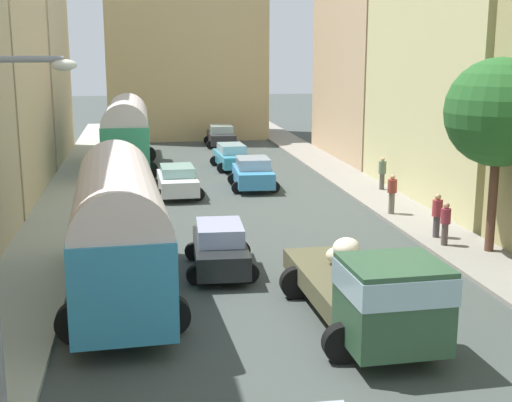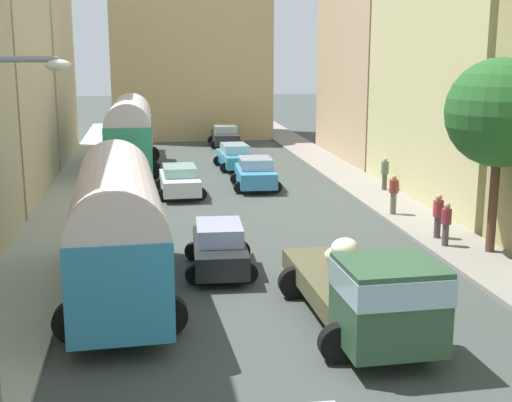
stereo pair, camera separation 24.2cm
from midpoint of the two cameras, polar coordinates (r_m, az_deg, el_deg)
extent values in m
plane|color=#3F4643|center=(31.82, -2.70, -0.16)|extent=(154.00, 154.00, 0.00)
cube|color=#A7AC9B|center=(31.79, -15.78, -0.51)|extent=(2.50, 70.00, 0.14)
cube|color=gray|center=(33.43, 9.74, 0.41)|extent=(2.50, 70.00, 0.14)
cube|color=#C7B891|center=(46.50, -18.91, 10.70)|extent=(4.92, 11.13, 12.13)
cube|color=#CDC68B|center=(33.53, 16.50, 11.50)|extent=(4.75, 13.22, 13.35)
cube|color=tan|center=(45.45, 9.79, 10.65)|extent=(5.51, 11.62, 11.33)
cube|color=tan|center=(56.25, -5.95, 12.42)|extent=(12.20, 6.88, 14.00)
cube|color=tan|center=(54.52, -10.57, 15.95)|extent=(2.26, 2.26, 20.95)
cube|color=tan|center=(55.10, -1.30, 16.11)|extent=(2.26, 2.26, 20.95)
cube|color=teal|center=(19.69, -11.53, -3.36)|extent=(2.78, 9.15, 2.31)
cylinder|color=silver|center=(19.41, -11.67, -0.08)|extent=(2.73, 8.97, 2.34)
cube|color=#99B7C6|center=(19.56, -11.59, -1.92)|extent=(2.80, 8.43, 0.74)
cylinder|color=black|center=(22.73, -14.37, -4.39)|extent=(1.00, 0.35, 1.00)
cylinder|color=black|center=(22.73, -8.64, -4.13)|extent=(1.00, 0.35, 1.00)
cylinder|color=black|center=(17.42, -15.00, -9.65)|extent=(1.00, 0.35, 1.00)
cylinder|color=black|center=(17.43, -7.45, -9.30)|extent=(1.00, 0.35, 1.00)
cube|color=#349A6D|center=(40.61, -10.74, 4.87)|extent=(2.54, 9.38, 2.49)
cylinder|color=silver|center=(40.47, -10.81, 6.62)|extent=(2.49, 9.19, 2.43)
cube|color=#99B7C6|center=(40.54, -10.77, 5.64)|extent=(2.58, 8.63, 0.80)
cylinder|color=black|center=(43.70, -12.14, 3.68)|extent=(1.00, 0.35, 1.00)
cylinder|color=black|center=(43.64, -9.04, 3.80)|extent=(1.00, 0.35, 1.00)
cylinder|color=black|center=(37.97, -12.54, 2.38)|extent=(1.00, 0.35, 1.00)
cylinder|color=black|center=(37.91, -8.98, 2.51)|extent=(1.00, 0.35, 1.00)
cube|color=#2C4E34|center=(15.78, 10.72, -8.26)|extent=(2.19, 2.09, 1.91)
cube|color=#99B7C6|center=(15.61, 10.79, -6.43)|extent=(2.24, 2.17, 0.61)
cube|color=brown|center=(19.10, 6.75, -6.60)|extent=(2.27, 5.01, 0.55)
ellipsoid|color=beige|center=(17.71, 8.51, -6.35)|extent=(0.92, 0.93, 0.52)
ellipsoid|color=beige|center=(19.57, 6.67, -4.48)|extent=(1.04, 0.92, 0.52)
ellipsoid|color=silver|center=(18.55, 8.88, -5.45)|extent=(1.00, 1.02, 0.55)
ellipsoid|color=beige|center=(17.51, 7.61, -5.28)|extent=(0.79, 0.93, 0.52)
ellipsoid|color=beige|center=(19.09, 7.07, -3.80)|extent=(1.11, 1.18, 0.51)
ellipsoid|color=beige|center=(17.34, 8.63, -5.52)|extent=(1.15, 1.09, 0.52)
cylinder|color=black|center=(16.72, 13.79, -10.73)|extent=(0.90, 0.32, 0.90)
cylinder|color=black|center=(15.98, 6.66, -11.55)|extent=(0.90, 0.32, 0.90)
cylinder|color=black|center=(20.33, 8.84, -6.29)|extent=(0.90, 0.32, 0.90)
cylinder|color=black|center=(19.73, 2.94, -6.74)|extent=(0.90, 0.32, 0.90)
cube|color=#3C8ECC|center=(34.90, -0.45, 2.07)|extent=(1.96, 3.85, 0.77)
cube|color=#9FB1C7|center=(34.79, -0.46, 3.14)|extent=(1.66, 2.03, 0.55)
cylinder|color=black|center=(33.94, 1.27, 1.16)|extent=(0.60, 0.21, 0.60)
cylinder|color=black|center=(33.74, -1.74, 1.09)|extent=(0.60, 0.21, 0.60)
cylinder|color=black|center=(36.22, 0.74, 1.88)|extent=(0.60, 0.21, 0.60)
cylinder|color=black|center=(36.03, -2.08, 1.81)|extent=(0.60, 0.21, 0.60)
cube|color=#3898BD|center=(40.80, -2.19, 3.51)|extent=(1.81, 4.20, 0.68)
cube|color=#98C1D2|center=(40.71, -2.20, 4.34)|extent=(1.51, 2.21, 0.52)
cylinder|color=black|center=(39.76, -0.73, 2.83)|extent=(0.60, 0.21, 0.60)
cylinder|color=black|center=(39.47, -2.99, 2.74)|extent=(0.60, 0.21, 0.60)
cylinder|color=black|center=(42.23, -1.44, 3.39)|extent=(0.60, 0.21, 0.60)
cylinder|color=black|center=(41.96, -3.58, 3.31)|extent=(0.60, 0.21, 0.60)
cube|color=#2A292D|center=(50.35, -3.03, 5.23)|extent=(1.85, 4.17, 0.74)
cube|color=#A3BBBC|center=(50.28, -3.03, 5.95)|extent=(1.60, 2.18, 0.53)
cylinder|color=black|center=(49.22, -1.86, 4.67)|extent=(0.60, 0.21, 0.60)
cylinder|color=black|center=(49.06, -3.91, 4.62)|extent=(0.60, 0.21, 0.60)
cylinder|color=black|center=(51.75, -2.18, 5.05)|extent=(0.60, 0.21, 0.60)
cylinder|color=black|center=(51.59, -4.13, 5.00)|extent=(0.60, 0.21, 0.60)
cube|color=black|center=(22.02, -3.30, -4.19)|extent=(1.80, 4.06, 0.73)
cube|color=#A5ABD2|center=(21.85, -3.32, -2.59)|extent=(1.51, 2.14, 0.55)
cylinder|color=black|center=(23.27, -5.45, -4.17)|extent=(0.60, 0.21, 0.60)
cylinder|color=black|center=(23.35, -1.51, -4.06)|extent=(0.60, 0.21, 0.60)
cylinder|color=black|center=(20.92, -5.29, -6.09)|extent=(0.60, 0.21, 0.60)
cylinder|color=black|center=(21.01, -0.89, -5.95)|extent=(0.60, 0.21, 0.60)
cube|color=silver|center=(33.46, -6.70, 1.49)|extent=(1.84, 4.08, 0.72)
cube|color=#8CBDBA|center=(33.35, -6.72, 2.49)|extent=(1.58, 2.14, 0.46)
cylinder|color=black|center=(34.70, -8.27, 1.28)|extent=(0.60, 0.21, 0.60)
cylinder|color=black|center=(34.82, -5.42, 1.39)|extent=(0.60, 0.21, 0.60)
cylinder|color=black|center=(32.25, -8.04, 0.44)|extent=(0.60, 0.21, 0.60)
cylinder|color=black|center=(32.38, -4.98, 0.57)|extent=(0.60, 0.21, 0.60)
cylinder|color=#524443|center=(25.39, 14.94, -3.67)|extent=(0.19, 0.19, 0.14)
cylinder|color=#524443|center=(25.27, 15.00, -2.66)|extent=(0.28, 0.28, 0.79)
cylinder|color=maroon|center=(25.11, 15.09, -1.20)|extent=(0.43, 0.43, 0.53)
sphere|color=tan|center=(25.03, 15.13, -0.36)|extent=(0.23, 0.23, 0.23)
cylinder|color=#4D4A43|center=(34.71, 10.10, 0.84)|extent=(0.20, 0.20, 0.14)
cylinder|color=#4D4A43|center=(34.63, 10.13, 1.59)|extent=(0.30, 0.30, 0.79)
cylinder|color=#556852|center=(34.50, 10.17, 2.74)|extent=(0.47, 0.47, 0.61)
sphere|color=tan|center=(34.44, 10.20, 3.41)|extent=(0.20, 0.20, 0.20)
cylinder|color=#6C6758|center=(29.68, 10.83, -1.15)|extent=(0.21, 0.21, 0.14)
cylinder|color=#6C6758|center=(29.57, 10.87, -0.17)|extent=(0.31, 0.31, 0.90)
cylinder|color=brown|center=(29.42, 10.92, 1.22)|extent=(0.48, 0.48, 0.56)
sphere|color=tan|center=(29.35, 10.96, 1.95)|extent=(0.21, 0.21, 0.21)
cylinder|color=#4D4349|center=(26.36, 14.31, -3.04)|extent=(0.20, 0.20, 0.14)
cylinder|color=#4D4349|center=(26.25, 14.37, -2.06)|extent=(0.33, 0.33, 0.80)
cylinder|color=#A4333B|center=(26.08, 14.45, -0.57)|extent=(0.51, 0.51, 0.60)
sphere|color=tan|center=(26.00, 14.50, 0.33)|extent=(0.23, 0.23, 0.23)
cylinder|color=gray|center=(12.65, -19.45, 10.95)|extent=(1.47, 0.11, 0.11)
ellipsoid|color=silver|center=(12.55, -16.06, 10.70)|extent=(0.44, 0.28, 0.20)
cylinder|color=brown|center=(24.73, 18.59, -0.27)|extent=(0.31, 0.31, 3.53)
sphere|color=#275D28|center=(24.28, 19.10, 6.92)|extent=(3.60, 3.60, 3.60)
camera|label=1|loc=(0.12, -90.30, -0.07)|focal=48.60mm
camera|label=2|loc=(0.12, 89.70, 0.07)|focal=48.60mm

